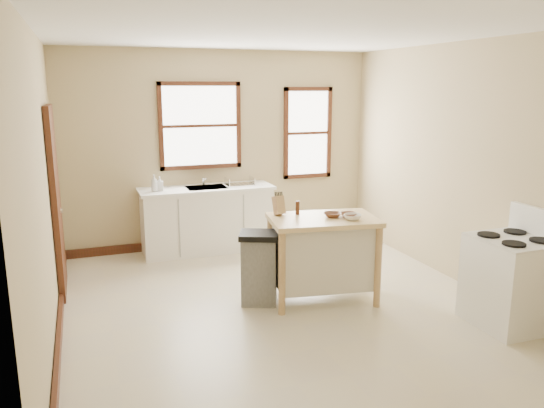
{
  "coord_description": "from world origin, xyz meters",
  "views": [
    {
      "loc": [
        -1.91,
        -4.93,
        2.3
      ],
      "look_at": [
        0.02,
        0.4,
        1.03
      ],
      "focal_mm": 35.0,
      "sensor_mm": 36.0,
      "label": 1
    }
  ],
  "objects_px": {
    "soap_bottle_b": "(160,184)",
    "pepper_grinder": "(298,208)",
    "trash_bin": "(259,268)",
    "kitchen_island": "(322,259)",
    "dish_rack": "(240,182)",
    "knife_block": "(279,206)",
    "bowl_a": "(332,215)",
    "bowl_c": "(352,217)",
    "bowl_b": "(349,215)",
    "soap_bottle_a": "(154,183)",
    "gas_stove": "(511,269)"
  },
  "relations": [
    {
      "from": "dish_rack",
      "to": "bowl_c",
      "type": "height_order",
      "value": "dish_rack"
    },
    {
      "from": "dish_rack",
      "to": "trash_bin",
      "type": "relative_size",
      "value": 0.49
    },
    {
      "from": "dish_rack",
      "to": "gas_stove",
      "type": "relative_size",
      "value": 0.34
    },
    {
      "from": "pepper_grinder",
      "to": "trash_bin",
      "type": "xyz_separation_m",
      "value": [
        -0.47,
        -0.09,
        -0.61
      ]
    },
    {
      "from": "dish_rack",
      "to": "knife_block",
      "type": "xyz_separation_m",
      "value": [
        -0.11,
        -1.89,
        0.06
      ]
    },
    {
      "from": "bowl_b",
      "to": "bowl_a",
      "type": "bearing_deg",
      "value": 162.96
    },
    {
      "from": "bowl_b",
      "to": "trash_bin",
      "type": "bearing_deg",
      "value": 168.11
    },
    {
      "from": "bowl_a",
      "to": "bowl_c",
      "type": "relative_size",
      "value": 1.03
    },
    {
      "from": "dish_rack",
      "to": "kitchen_island",
      "type": "relative_size",
      "value": 0.34
    },
    {
      "from": "soap_bottle_a",
      "to": "bowl_a",
      "type": "xyz_separation_m",
      "value": [
        1.6,
        -2.1,
        -0.08
      ]
    },
    {
      "from": "soap_bottle_b",
      "to": "kitchen_island",
      "type": "bearing_deg",
      "value": -46.23
    },
    {
      "from": "soap_bottle_b",
      "to": "bowl_c",
      "type": "xyz_separation_m",
      "value": [
        1.66,
        -2.32,
        -0.06
      ]
    },
    {
      "from": "dish_rack",
      "to": "bowl_c",
      "type": "relative_size",
      "value": 2.11
    },
    {
      "from": "soap_bottle_a",
      "to": "bowl_c",
      "type": "bearing_deg",
      "value": -64.73
    },
    {
      "from": "knife_block",
      "to": "bowl_a",
      "type": "xyz_separation_m",
      "value": [
        0.51,
        -0.28,
        -0.08
      ]
    },
    {
      "from": "soap_bottle_a",
      "to": "soap_bottle_b",
      "type": "bearing_deg",
      "value": 14.96
    },
    {
      "from": "soap_bottle_a",
      "to": "pepper_grinder",
      "type": "xyz_separation_m",
      "value": [
        1.29,
        -1.87,
        -0.03
      ]
    },
    {
      "from": "knife_block",
      "to": "kitchen_island",
      "type": "bearing_deg",
      "value": -42.07
    },
    {
      "from": "bowl_a",
      "to": "trash_bin",
      "type": "bearing_deg",
      "value": 169.23
    },
    {
      "from": "trash_bin",
      "to": "bowl_b",
      "type": "bearing_deg",
      "value": 11.11
    },
    {
      "from": "dish_rack",
      "to": "gas_stove",
      "type": "height_order",
      "value": "gas_stove"
    },
    {
      "from": "pepper_grinder",
      "to": "gas_stove",
      "type": "relative_size",
      "value": 0.13
    },
    {
      "from": "soap_bottle_a",
      "to": "bowl_c",
      "type": "relative_size",
      "value": 1.23
    },
    {
      "from": "kitchen_island",
      "to": "dish_rack",
      "type": "bearing_deg",
      "value": 106.54
    },
    {
      "from": "pepper_grinder",
      "to": "bowl_c",
      "type": "height_order",
      "value": "pepper_grinder"
    },
    {
      "from": "bowl_b",
      "to": "gas_stove",
      "type": "bearing_deg",
      "value": -43.93
    },
    {
      "from": "soap_bottle_b",
      "to": "trash_bin",
      "type": "relative_size",
      "value": 0.25
    },
    {
      "from": "bowl_b",
      "to": "gas_stove",
      "type": "xyz_separation_m",
      "value": [
        1.17,
        -1.13,
        -0.37
      ]
    },
    {
      "from": "soap_bottle_b",
      "to": "trash_bin",
      "type": "bearing_deg",
      "value": -59.54
    },
    {
      "from": "bowl_b",
      "to": "trash_bin",
      "type": "height_order",
      "value": "bowl_b"
    },
    {
      "from": "pepper_grinder",
      "to": "trash_bin",
      "type": "relative_size",
      "value": 0.19
    },
    {
      "from": "soap_bottle_b",
      "to": "kitchen_island",
      "type": "xyz_separation_m",
      "value": [
        1.42,
        -2.13,
        -0.55
      ]
    },
    {
      "from": "pepper_grinder",
      "to": "bowl_b",
      "type": "xyz_separation_m",
      "value": [
        0.47,
        -0.28,
        -0.05
      ]
    },
    {
      "from": "knife_block",
      "to": "pepper_grinder",
      "type": "height_order",
      "value": "knife_block"
    },
    {
      "from": "trash_bin",
      "to": "kitchen_island",
      "type": "bearing_deg",
      "value": 11.57
    },
    {
      "from": "pepper_grinder",
      "to": "gas_stove",
      "type": "bearing_deg",
      "value": -40.67
    },
    {
      "from": "trash_bin",
      "to": "dish_rack",
      "type": "bearing_deg",
      "value": 102.17
    },
    {
      "from": "soap_bottle_a",
      "to": "trash_bin",
      "type": "bearing_deg",
      "value": -79.44
    },
    {
      "from": "knife_block",
      "to": "bowl_c",
      "type": "distance_m",
      "value": 0.8
    },
    {
      "from": "soap_bottle_b",
      "to": "bowl_c",
      "type": "relative_size",
      "value": 1.05
    },
    {
      "from": "pepper_grinder",
      "to": "bowl_a",
      "type": "bearing_deg",
      "value": -37.26
    },
    {
      "from": "bowl_b",
      "to": "bowl_c",
      "type": "distance_m",
      "value": 0.13
    },
    {
      "from": "gas_stove",
      "to": "knife_block",
      "type": "bearing_deg",
      "value": 141.64
    },
    {
      "from": "soap_bottle_a",
      "to": "dish_rack",
      "type": "height_order",
      "value": "soap_bottle_a"
    },
    {
      "from": "bowl_b",
      "to": "dish_rack",
      "type": "bearing_deg",
      "value": 104.2
    },
    {
      "from": "soap_bottle_b",
      "to": "trash_bin",
      "type": "xyz_separation_m",
      "value": [
        0.74,
        -1.99,
        -0.62
      ]
    },
    {
      "from": "soap_bottle_b",
      "to": "bowl_a",
      "type": "distance_m",
      "value": 2.63
    },
    {
      "from": "soap_bottle_b",
      "to": "knife_block",
      "type": "relative_size",
      "value": 0.97
    },
    {
      "from": "kitchen_island",
      "to": "pepper_grinder",
      "type": "bearing_deg",
      "value": 141.52
    },
    {
      "from": "soap_bottle_b",
      "to": "pepper_grinder",
      "type": "height_order",
      "value": "soap_bottle_b"
    }
  ]
}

